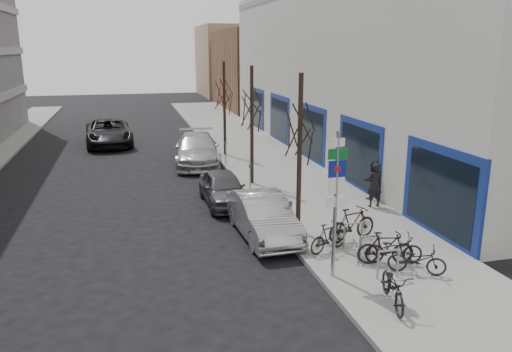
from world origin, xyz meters
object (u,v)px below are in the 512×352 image
tree_far (224,87)px  bike_far_curb (417,257)px  parked_car_front (263,216)px  lane_car (109,132)px  tree_mid (252,97)px  meter_front (290,216)px  bike_mid_inner (329,237)px  bike_near_left (394,284)px  bike_rack (369,245)px  bike_mid_curb (394,246)px  tree_near (300,116)px  meter_back (226,150)px  meter_mid (250,175)px  parked_car_mid (223,188)px  bike_near_right (386,248)px  pedestrian_far (372,180)px  pedestrian_near (375,185)px  bike_far_inner (352,224)px  parked_car_back (197,150)px  highway_sign_pole (336,196)px

tree_far → bike_far_curb: tree_far is taller
parked_car_front → lane_car: lane_car is taller
tree_mid → meter_front: (-0.45, -7.00, -3.19)m
bike_mid_inner → lane_car: (-7.05, 20.49, 0.23)m
tree_far → bike_near_left: 18.69m
bike_mid_inner → tree_far: bearing=-22.4°
bike_rack → bike_mid_curb: bike_mid_curb is taller
bike_rack → tree_near: (-1.20, 2.90, 3.44)m
tree_near → meter_back: tree_near is taller
bike_rack → bike_mid_curb: (0.65, -0.26, 0.00)m
meter_mid → parked_car_mid: size_ratio=0.32×
bike_near_right → meter_front: bearing=50.1°
lane_car → pedestrian_far: size_ratio=3.83×
lane_car → pedestrian_near: (10.51, -16.78, 0.18)m
pedestrian_near → lane_car: bearing=-58.4°
bike_mid_curb → parked_car_mid: size_ratio=0.42×
bike_rack → meter_back: size_ratio=1.78×
tree_near → tree_mid: bearing=90.0°
bike_rack → parked_car_mid: parked_car_mid is taller
tree_far → lane_car: tree_far is taller
bike_mid_curb → bike_far_inner: bike_far_inner is taller
tree_far → bike_near_left: size_ratio=3.05×
pedestrian_far → pedestrian_near: bearing=65.7°
tree_far → meter_front: tree_far is taller
lane_car → tree_mid: bearing=-64.8°
tree_mid → bike_near_left: (0.59, -11.87, -3.40)m
tree_mid → lane_car: (-6.70, 12.11, -3.25)m
bike_far_inner → parked_car_back: size_ratio=0.33×
bike_mid_inner → parked_car_back: (-2.19, 13.41, 0.21)m
parked_car_mid → parked_car_front: bearing=-81.9°
meter_front → bike_mid_curb: bearing=-49.2°
bike_rack → pedestrian_far: (3.00, 5.72, 0.29)m
parked_car_mid → bike_near_right: bearing=-65.9°
meter_mid → meter_front: bearing=-90.0°
bike_far_inner → parked_car_back: bearing=-0.5°
bike_mid_inner → meter_back: bearing=-20.1°
bike_near_right → bike_mid_inner: size_ratio=1.07×
parked_car_back → meter_back: bearing=-29.8°
tree_near → pedestrian_near: 5.22m
bike_near_left → parked_car_mid: parked_car_mid is taller
tree_mid → meter_back: (-0.45, 4.00, -3.19)m
meter_back → bike_mid_inner: meter_back is taller
tree_near → bike_far_curb: tree_near is taller
tree_near → tree_mid: same height
tree_far → bike_near_right: bearing=-84.4°
bike_near_left → highway_sign_pole: bearing=126.8°
highway_sign_pole → bike_near_left: size_ratio=2.33×
tree_far → bike_far_inner: 14.69m
pedestrian_far → tree_mid: bearing=-43.7°
bike_far_curb → bike_far_inner: size_ratio=0.84×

